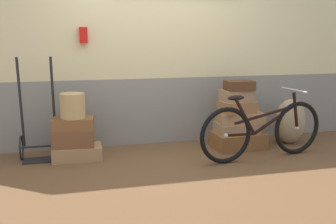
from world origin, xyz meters
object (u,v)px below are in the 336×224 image
suitcase_7 (236,95)px  luggage_trolley (39,137)px  suitcase_8 (239,85)px  burlap_sack (290,121)px  suitcase_2 (73,123)px  suitcase_4 (237,127)px  suitcase_6 (237,107)px  suitcase_1 (73,137)px  suitcase_3 (238,140)px  wicker_basket (73,106)px  bicycle (263,130)px  suitcase_0 (77,152)px  suitcase_5 (240,117)px

suitcase_7 → luggage_trolley: 2.58m
suitcase_8 → burlap_sack: (0.80, 0.01, -0.53)m
suitcase_7 → suitcase_2: bearing=176.4°
suitcase_7 → suitcase_8: 0.14m
burlap_sack → suitcase_2: bearing=180.0°
suitcase_4 → suitcase_6: (-0.01, -0.01, 0.28)m
suitcase_1 → luggage_trolley: 0.42m
suitcase_8 → burlap_sack: bearing=2.0°
suitcase_2 → suitcase_6: size_ratio=1.06×
suitcase_1 → suitcase_2: suitcase_2 is taller
suitcase_8 → suitcase_3: bearing=-91.8°
suitcase_2 → suitcase_7: bearing=6.4°
suitcase_8 → suitcase_6: bearing=-159.2°
suitcase_4 → wicker_basket: size_ratio=1.78×
bicycle → burlap_sack: bearing=37.1°
suitcase_2 → burlap_sack: 2.95m
wicker_basket → suitcase_6: bearing=-0.3°
suitcase_6 → suitcase_7: 0.16m
luggage_trolley → bicycle: (2.65, -0.66, 0.08)m
suitcase_3 → suitcase_4: (-0.01, 0.03, 0.17)m
suitcase_4 → burlap_sack: size_ratio=0.85×
suitcase_0 → suitcase_2: bearing=176.3°
suitcase_7 → suitcase_4: bearing=-72.4°
suitcase_2 → suitcase_8: suitcase_8 is taller
suitcase_3 → wicker_basket: bearing=177.1°
suitcase_4 → suitcase_8: (0.01, -0.00, 0.57)m
suitcase_7 → suitcase_1: bearing=176.3°
suitcase_4 → wicker_basket: bearing=-179.5°
suitcase_8 → bicycle: bearing=-79.2°
suitcase_8 → bicycle: 0.72m
suitcase_1 → luggage_trolley: luggage_trolley is taller
suitcase_5 → suitcase_8: bearing=-154.5°
suitcase_8 → suitcase_1: bearing=-179.2°
suitcase_1 → bicycle: (2.25, -0.54, 0.09)m
burlap_sack → bicycle: size_ratio=0.37×
suitcase_3 → suitcase_8: bearing=84.8°
suitcase_7 → luggage_trolley: bearing=173.6°
burlap_sack → suitcase_5: bearing=-180.0°
suitcase_5 → suitcase_6: size_ratio=1.31×
suitcase_8 → suitcase_5: bearing=20.5°
suitcase_4 → suitcase_5: 0.14m
luggage_trolley → bicycle: luggage_trolley is taller
suitcase_1 → suitcase_3: size_ratio=0.74×
suitcase_1 → suitcase_7: bearing=3.9°
suitcase_5 → suitcase_8: (-0.03, -0.01, 0.44)m
suitcase_0 → suitcase_1: bearing=172.8°
luggage_trolley → wicker_basket: bearing=-17.4°
suitcase_1 → wicker_basket: wicker_basket is taller
suitcase_6 → luggage_trolley: (-2.54, 0.14, -0.28)m
suitcase_4 → suitcase_5: suitcase_5 is taller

